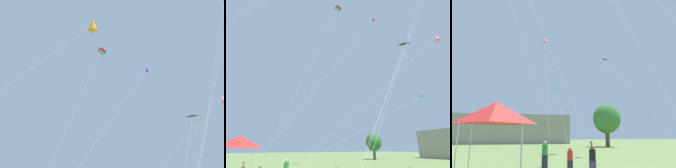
{
  "view_description": "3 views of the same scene",
  "coord_description": "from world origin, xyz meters",
  "views": [
    {
      "loc": [
        14.64,
        3.25,
        3.48
      ],
      "look_at": [
        2.04,
        11.04,
        12.93
      ],
      "focal_mm": 40.0,
      "sensor_mm": 36.0,
      "label": 1
    },
    {
      "loc": [
        12.97,
        6.48,
        2.84
      ],
      "look_at": [
        -3.6,
        14.05,
        9.51
      ],
      "focal_mm": 28.0,
      "sensor_mm": 36.0,
      "label": 2
    },
    {
      "loc": [
        -6.67,
        -6.98,
        2.26
      ],
      "look_at": [
        -2.31,
        15.0,
        7.53
      ],
      "focal_mm": 35.0,
      "sensor_mm": 36.0,
      "label": 3
    }
  ],
  "objects": [
    {
      "name": "kite_red_box_0",
      "position": [
        -12.42,
        18.02,
        29.29
      ],
      "size": [
        9.09,
        12.03,
        29.94
      ],
      "color": "silver",
      "rests_on": "ground"
    },
    {
      "name": "kite_pink_diamond_1",
      "position": [
        -2.7,
        31.82,
        20.08
      ],
      "size": [
        2.35,
        23.5,
        20.71
      ],
      "color": "silver",
      "rests_on": "ground"
    },
    {
      "name": "kite_purple_diamond_3",
      "position": [
        -6.87,
        22.26,
        23.88
      ],
      "size": [
        5.34,
        17.24,
        24.47
      ],
      "color": "silver",
      "rests_on": "ground"
    },
    {
      "name": "kite_orange_diamond_5",
      "position": [
        1.12,
        9.69,
        18.86
      ],
      "size": [
        3.89,
        12.39,
        19.6
      ],
      "color": "silver",
      "rests_on": "ground"
    },
    {
      "name": "kite_black_delta_6",
      "position": [
        3.38,
        17.21,
        11.37
      ],
      "size": [
        4.37,
        8.87,
        11.74
      ],
      "color": "silver",
      "rests_on": "ground"
    }
  ]
}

